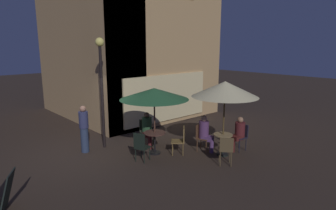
% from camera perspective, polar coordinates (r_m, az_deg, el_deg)
% --- Properties ---
extents(ground_plane, '(60.00, 60.00, 0.00)m').
position_cam_1_polar(ground_plane, '(10.23, -16.06, -9.24)').
color(ground_plane, '#32261E').
extents(cafe_building, '(6.78, 7.36, 8.49)m').
position_cam_1_polar(cafe_building, '(14.15, -9.60, 14.30)').
color(cafe_building, tan).
rests_on(cafe_building, ground).
extents(street_lamp_near_corner, '(0.30, 0.30, 3.85)m').
position_cam_1_polar(street_lamp_near_corner, '(10.08, -13.17, 5.97)').
color(street_lamp_near_corner, black).
rests_on(street_lamp_near_corner, ground).
extents(cafe_table_0, '(0.73, 0.73, 0.74)m').
position_cam_1_polar(cafe_table_0, '(9.67, -2.67, -6.61)').
color(cafe_table_0, black).
rests_on(cafe_table_0, ground).
extents(cafe_table_1, '(0.63, 0.63, 0.72)m').
position_cam_1_polar(cafe_table_1, '(9.73, 10.87, -7.06)').
color(cafe_table_1, black).
rests_on(cafe_table_1, ground).
extents(patio_umbrella_0, '(2.26, 2.26, 2.24)m').
position_cam_1_polar(patio_umbrella_0, '(9.31, -2.75, 2.20)').
color(patio_umbrella_0, black).
rests_on(patio_umbrella_0, ground).
extents(patio_umbrella_1, '(2.14, 2.14, 2.48)m').
position_cam_1_polar(patio_umbrella_1, '(9.32, 11.28, 3.08)').
color(patio_umbrella_1, black).
rests_on(patio_umbrella_1, ground).
extents(cafe_chair_0, '(0.54, 0.54, 0.97)m').
position_cam_1_polar(cafe_chair_0, '(10.44, -4.40, -4.95)').
color(cafe_chair_0, black).
rests_on(cafe_chair_0, ground).
extents(cafe_chair_1, '(0.51, 0.51, 0.95)m').
position_cam_1_polar(cafe_chair_1, '(9.01, -5.43, -7.93)').
color(cafe_chair_1, black).
rests_on(cafe_chair_1, ground).
extents(cafe_chair_2, '(0.62, 0.62, 0.94)m').
position_cam_1_polar(cafe_chair_2, '(9.62, 2.58, -6.66)').
color(cafe_chair_2, brown).
rests_on(cafe_chair_2, ground).
extents(cafe_chair_3, '(0.58, 0.58, 0.92)m').
position_cam_1_polar(cafe_chair_3, '(8.87, 11.47, -8.41)').
color(cafe_chair_3, '#4D3D26').
rests_on(cafe_chair_3, ground).
extents(cafe_chair_4, '(0.46, 0.46, 0.92)m').
position_cam_1_polar(cafe_chair_4, '(10.30, 14.42, -5.73)').
color(cafe_chair_4, black).
rests_on(cafe_chair_4, ground).
extents(cafe_chair_5, '(0.52, 0.52, 0.95)m').
position_cam_1_polar(cafe_chair_5, '(9.96, 6.61, -5.96)').
color(cafe_chair_5, '#533422').
rests_on(cafe_chair_5, ground).
extents(patron_seated_0, '(0.44, 0.53, 1.26)m').
position_cam_1_polar(patron_seated_0, '(10.27, -4.14, -4.50)').
color(patron_seated_0, '#4F1C1C').
rests_on(patron_seated_0, ground).
extents(patron_seated_1, '(0.54, 0.39, 1.20)m').
position_cam_1_polar(patron_seated_1, '(10.16, 13.90, -5.21)').
color(patron_seated_1, '#491917').
rests_on(patron_seated_1, ground).
extents(patron_seated_2, '(0.44, 0.53, 1.28)m').
position_cam_1_polar(patron_seated_2, '(9.86, 7.41, -5.22)').
color(patron_seated_2, '#573868').
rests_on(patron_seated_2, ground).
extents(patron_standing_3, '(0.31, 0.31, 1.62)m').
position_cam_1_polar(patron_standing_3, '(10.12, -16.38, -4.57)').
color(patron_standing_3, '#2A3753').
rests_on(patron_standing_3, ground).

